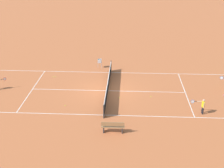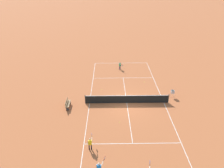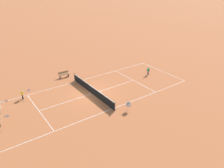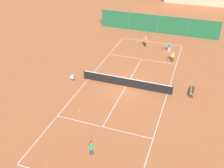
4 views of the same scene
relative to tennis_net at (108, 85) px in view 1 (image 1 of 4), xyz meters
name	(u,v)px [view 1 (image 1 of 4)]	position (x,y,z in m)	size (l,w,h in m)	color
ground_plane	(108,91)	(0.00, 0.00, -0.50)	(600.00, 600.00, 0.00)	#B25B33
court_line_markings	(108,91)	(0.00, 0.00, -0.50)	(8.25, 23.85, 0.01)	white
tennis_net	(108,85)	(0.00, 0.00, 0.00)	(9.18, 0.08, 1.06)	#2D2D2D
player_near_baseline	(202,105)	(3.50, 6.99, 0.17)	(0.39, 0.99, 1.15)	black
tennis_ball_service_box	(55,77)	(-2.73, -5.05, -0.47)	(0.07, 0.07, 0.07)	#CCE033
tennis_ball_by_net_right	(65,105)	(2.84, -3.07, -0.47)	(0.07, 0.07, 0.07)	#CCE033
tennis_ball_alley_right	(120,97)	(1.27, 1.01, -0.47)	(0.07, 0.07, 0.07)	#CCE033
tennis_ball_alley_left	(53,77)	(-2.66, -5.21, -0.47)	(0.07, 0.07, 0.07)	#CCE033
tennis_ball_far_corner	(151,96)	(0.97, 3.51, -0.47)	(0.07, 0.07, 0.07)	#CCE033
ball_hopper	(100,61)	(-5.31, -1.16, 0.16)	(0.36, 0.36, 0.89)	#B7B7BC
courtside_bench	(113,127)	(6.34, 0.73, -0.05)	(0.36, 1.50, 0.84)	olive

